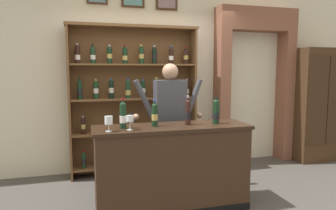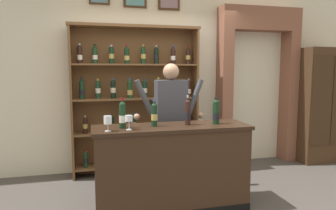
{
  "view_description": "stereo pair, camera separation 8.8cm",
  "coord_description": "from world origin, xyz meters",
  "px_view_note": "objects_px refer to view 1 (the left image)",
  "views": [
    {
      "loc": [
        -1.07,
        -3.24,
        1.59
      ],
      "look_at": [
        -0.14,
        0.17,
        1.18
      ],
      "focal_mm": 32.78,
      "sensor_mm": 36.0,
      "label": 1
    },
    {
      "loc": [
        -0.99,
        -3.26,
        1.59
      ],
      "look_at": [
        -0.14,
        0.17,
        1.18
      ],
      "focal_mm": 32.78,
      "sensor_mm": 36.0,
      "label": 2
    }
  ],
  "objects_px": {
    "shopkeeper": "(170,113)",
    "wine_glass_right": "(109,121)",
    "tasting_bottle_brunello": "(155,114)",
    "side_cabinet": "(317,105)",
    "tasting_bottle_riserva": "(188,112)",
    "wine_glass_spare": "(130,119)",
    "wine_shelf": "(134,96)",
    "tasting_counter": "(172,168)",
    "tasting_bottle_bianco": "(216,111)",
    "tasting_bottle_prosecco": "(123,115)"
  },
  "relations": [
    {
      "from": "tasting_counter",
      "to": "wine_glass_spare",
      "type": "height_order",
      "value": "wine_glass_spare"
    },
    {
      "from": "tasting_bottle_prosecco",
      "to": "wine_glass_spare",
      "type": "bearing_deg",
      "value": -61.91
    },
    {
      "from": "tasting_counter",
      "to": "wine_glass_spare",
      "type": "distance_m",
      "value": 0.78
    },
    {
      "from": "tasting_bottle_bianco",
      "to": "wine_glass_right",
      "type": "height_order",
      "value": "tasting_bottle_bianco"
    },
    {
      "from": "side_cabinet",
      "to": "shopkeeper",
      "type": "xyz_separation_m",
      "value": [
        -2.85,
        -0.63,
        0.05
      ]
    },
    {
      "from": "tasting_bottle_prosecco",
      "to": "wine_glass_right",
      "type": "distance_m",
      "value": 0.21
    },
    {
      "from": "shopkeeper",
      "to": "tasting_bottle_riserva",
      "type": "relative_size",
      "value": 4.96
    },
    {
      "from": "tasting_bottle_prosecco",
      "to": "tasting_bottle_bianco",
      "type": "height_order",
      "value": "tasting_bottle_prosecco"
    },
    {
      "from": "tasting_bottle_riserva",
      "to": "tasting_counter",
      "type": "bearing_deg",
      "value": -177.41
    },
    {
      "from": "tasting_counter",
      "to": "tasting_bottle_brunello",
      "type": "distance_m",
      "value": 0.65
    },
    {
      "from": "wine_shelf",
      "to": "tasting_counter",
      "type": "relative_size",
      "value": 1.27
    },
    {
      "from": "tasting_counter",
      "to": "tasting_bottle_brunello",
      "type": "xyz_separation_m",
      "value": [
        -0.19,
        0.02,
        0.62
      ]
    },
    {
      "from": "shopkeeper",
      "to": "wine_glass_right",
      "type": "relative_size",
      "value": 10.5
    },
    {
      "from": "tasting_bottle_riserva",
      "to": "wine_glass_right",
      "type": "relative_size",
      "value": 2.12
    },
    {
      "from": "tasting_bottle_brunello",
      "to": "wine_glass_right",
      "type": "relative_size",
      "value": 1.89
    },
    {
      "from": "tasting_bottle_brunello",
      "to": "shopkeeper",
      "type": "bearing_deg",
      "value": 58.93
    },
    {
      "from": "tasting_bottle_brunello",
      "to": "wine_glass_spare",
      "type": "height_order",
      "value": "tasting_bottle_brunello"
    },
    {
      "from": "tasting_bottle_prosecco",
      "to": "wine_glass_spare",
      "type": "xyz_separation_m",
      "value": [
        0.06,
        -0.11,
        -0.03
      ]
    },
    {
      "from": "tasting_bottle_prosecco",
      "to": "tasting_bottle_riserva",
      "type": "bearing_deg",
      "value": 1.79
    },
    {
      "from": "wine_shelf",
      "to": "tasting_bottle_bianco",
      "type": "height_order",
      "value": "wine_shelf"
    },
    {
      "from": "shopkeeper",
      "to": "wine_glass_right",
      "type": "distance_m",
      "value": 1.1
    },
    {
      "from": "tasting_counter",
      "to": "tasting_bottle_bianco",
      "type": "height_order",
      "value": "tasting_bottle_bianco"
    },
    {
      "from": "side_cabinet",
      "to": "tasting_counter",
      "type": "relative_size",
      "value": 1.11
    },
    {
      "from": "tasting_counter",
      "to": "wine_glass_right",
      "type": "distance_m",
      "value": 0.93
    },
    {
      "from": "tasting_bottle_prosecco",
      "to": "wine_glass_right",
      "type": "height_order",
      "value": "tasting_bottle_prosecco"
    },
    {
      "from": "tasting_counter",
      "to": "tasting_bottle_riserva",
      "type": "distance_m",
      "value": 0.66
    },
    {
      "from": "shopkeeper",
      "to": "tasting_bottle_riserva",
      "type": "xyz_separation_m",
      "value": [
        0.06,
        -0.55,
        0.09
      ]
    },
    {
      "from": "side_cabinet",
      "to": "tasting_bottle_riserva",
      "type": "height_order",
      "value": "side_cabinet"
    },
    {
      "from": "wine_shelf",
      "to": "tasting_bottle_prosecco",
      "type": "xyz_separation_m",
      "value": [
        -0.34,
        -1.37,
        -0.08
      ]
    },
    {
      "from": "tasting_bottle_riserva",
      "to": "wine_glass_spare",
      "type": "bearing_deg",
      "value": -169.25
    },
    {
      "from": "shopkeeper",
      "to": "tasting_bottle_riserva",
      "type": "bearing_deg",
      "value": -84.13
    },
    {
      "from": "tasting_bottle_brunello",
      "to": "tasting_bottle_bianco",
      "type": "xyz_separation_m",
      "value": [
        0.72,
        -0.03,
        0.01
      ]
    },
    {
      "from": "tasting_bottle_brunello",
      "to": "side_cabinet",
      "type": "bearing_deg",
      "value": 20.29
    },
    {
      "from": "tasting_bottle_riserva",
      "to": "wine_glass_spare",
      "type": "distance_m",
      "value": 0.69
    },
    {
      "from": "wine_shelf",
      "to": "wine_glass_spare",
      "type": "distance_m",
      "value": 1.51
    },
    {
      "from": "tasting_counter",
      "to": "tasting_bottle_brunello",
      "type": "relative_size",
      "value": 5.83
    },
    {
      "from": "wine_glass_right",
      "to": "side_cabinet",
      "type": "bearing_deg",
      "value": 19.91
    },
    {
      "from": "tasting_bottle_prosecco",
      "to": "tasting_bottle_riserva",
      "type": "xyz_separation_m",
      "value": [
        0.73,
        0.02,
        0.0
      ]
    },
    {
      "from": "tasting_counter",
      "to": "wine_glass_right",
      "type": "bearing_deg",
      "value": -168.44
    },
    {
      "from": "tasting_bottle_brunello",
      "to": "wine_glass_spare",
      "type": "xyz_separation_m",
      "value": [
        -0.3,
        -0.14,
        -0.02
      ]
    },
    {
      "from": "wine_shelf",
      "to": "tasting_bottle_brunello",
      "type": "relative_size",
      "value": 7.42
    },
    {
      "from": "wine_glass_right",
      "to": "wine_shelf",
      "type": "bearing_deg",
      "value": 71.69
    },
    {
      "from": "tasting_bottle_brunello",
      "to": "wine_glass_spare",
      "type": "distance_m",
      "value": 0.33
    },
    {
      "from": "tasting_bottle_prosecco",
      "to": "tasting_bottle_riserva",
      "type": "distance_m",
      "value": 0.74
    },
    {
      "from": "tasting_bottle_riserva",
      "to": "tasting_bottle_bianco",
      "type": "relative_size",
      "value": 1.09
    },
    {
      "from": "tasting_bottle_bianco",
      "to": "tasting_bottle_riserva",
      "type": "bearing_deg",
      "value": 176.99
    },
    {
      "from": "tasting_bottle_prosecco",
      "to": "wine_shelf",
      "type": "bearing_deg",
      "value": 76.23
    },
    {
      "from": "tasting_bottle_riserva",
      "to": "shopkeeper",
      "type": "bearing_deg",
      "value": 95.87
    },
    {
      "from": "tasting_counter",
      "to": "shopkeeper",
      "type": "bearing_deg",
      "value": 76.73
    },
    {
      "from": "side_cabinet",
      "to": "shopkeeper",
      "type": "height_order",
      "value": "side_cabinet"
    }
  ]
}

